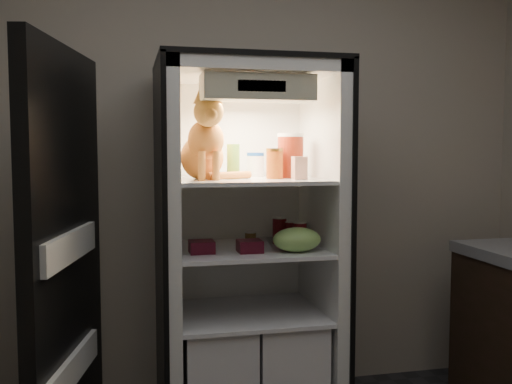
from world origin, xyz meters
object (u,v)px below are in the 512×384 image
condiment_jar (250,239)px  cream_carton (299,168)px  salsa_jar (275,163)px  tabby_cat (204,147)px  soda_can_c (300,235)px  pepper_jar (290,156)px  grape_bag (297,240)px  berry_box_left (202,247)px  soda_can_a (280,231)px  soda_can_b (290,233)px  berry_box_right (250,246)px  mayo_tub (255,165)px  parmesan_shaker (233,161)px  refrigerator (246,274)px

condiment_jar → cream_carton: bearing=-34.7°
salsa_jar → tabby_cat: bearing=176.3°
soda_can_c → condiment_jar: soda_can_c is taller
pepper_jar → condiment_jar: bearing=-177.4°
grape_bag → berry_box_left: (-0.46, 0.07, -0.03)m
soda_can_a → soda_can_b: 0.06m
berry_box_left → berry_box_right: 0.23m
pepper_jar → soda_can_c: pepper_jar is taller
tabby_cat → salsa_jar: tabby_cat is taller
mayo_tub → condiment_jar: size_ratio=1.62×
soda_can_a → tabby_cat: bearing=-166.8°
mayo_tub → soda_can_b: 0.41m
salsa_jar → grape_bag: (0.08, -0.13, -0.37)m
tabby_cat → grape_bag: 0.64m
parmesan_shaker → condiment_jar: (0.08, -0.04, -0.40)m
grape_bag → tabby_cat: bearing=160.3°
berry_box_left → pepper_jar: bearing=15.4°
soda_can_b → berry_box_right: 0.32m
mayo_tub → berry_box_left: 0.58m
soda_can_a → condiment_jar: 0.18m
parmesan_shaker → soda_can_a: 0.44m
tabby_cat → cream_carton: bearing=-16.4°
soda_can_a → grape_bag: 0.25m
mayo_tub → soda_can_c: 0.46m
tabby_cat → mayo_tub: bearing=30.4°
berry_box_right → parmesan_shaker: bearing=102.8°
refrigerator → berry_box_right: 0.26m
soda_can_c → grape_bag: soda_can_c is taller
cream_carton → refrigerator: bearing=141.2°
refrigerator → grape_bag: 0.37m
pepper_jar → soda_can_b: (0.01, 0.02, -0.41)m
tabby_cat → soda_can_b: size_ratio=3.61×
salsa_jar → grape_bag: 0.40m
soda_can_a → berry_box_left: (-0.44, -0.18, -0.04)m
berry_box_right → condiment_jar: bearing=76.5°
grape_bag → soda_can_c: bearing=65.9°
soda_can_b → soda_can_c: soda_can_c is taller
salsa_jar → berry_box_left: (-0.38, -0.06, -0.40)m
parmesan_shaker → soda_can_a: size_ratio=1.26×
mayo_tub → soda_can_b: mayo_tub is taller
parmesan_shaker → pepper_jar: bearing=-5.9°
parmesan_shaker → soda_can_c: bearing=-22.8°
grape_bag → mayo_tub: bearing=109.8°
mayo_tub → soda_can_a: mayo_tub is taller
salsa_jar → soda_can_b: (0.11, 0.09, -0.37)m
berry_box_right → soda_can_c: bearing=12.7°
parmesan_shaker → salsa_jar: size_ratio=1.14×
tabby_cat → berry_box_left: size_ratio=3.63×
cream_carton → soda_can_c: bearing=69.3°
parmesan_shaker → berry_box_right: parmesan_shaker is taller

